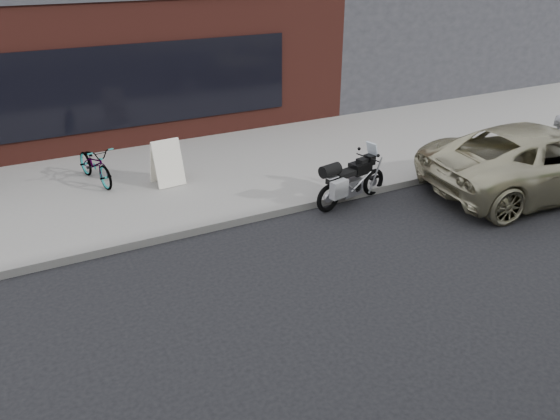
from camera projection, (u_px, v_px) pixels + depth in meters
name	position (u px, v px, depth m)	size (l,w,h in m)	color
ground	(389.00, 340.00, 7.33)	(120.00, 120.00, 0.00)	black
near_sidewalk	(207.00, 167.00, 12.91)	(44.00, 6.00, 0.15)	gray
storefront	(62.00, 38.00, 16.73)	(14.00, 10.07, 4.50)	#56231C
motorcycle	(348.00, 181.00, 10.97)	(1.88, 0.85, 1.20)	black
minivan	(541.00, 159.00, 11.53)	(2.37, 5.14, 1.43)	#BDB693
pedestrian	(552.00, 149.00, 11.92)	(0.57, 0.37, 1.55)	gray
bicycle_front	(95.00, 164.00, 11.70)	(0.56, 1.60, 0.84)	gray
sandwich_sign	(166.00, 162.00, 11.62)	(0.66, 0.61, 0.98)	white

